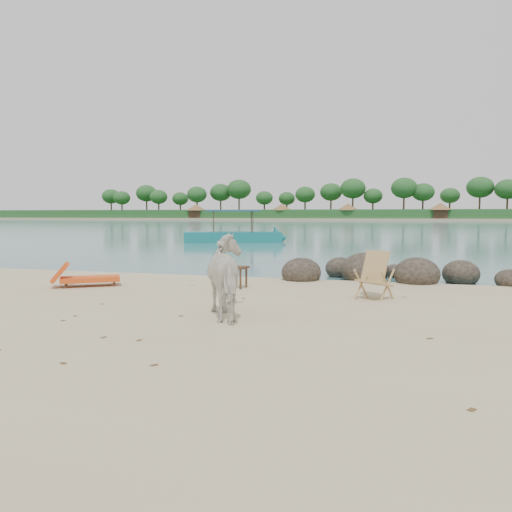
{
  "coord_description": "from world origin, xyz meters",
  "views": [
    {
      "loc": [
        2.82,
        -7.82,
        1.86
      ],
      "look_at": [
        0.05,
        2.0,
        1.0
      ],
      "focal_mm": 35.0,
      "sensor_mm": 36.0,
      "label": 1
    }
  ],
  "objects_px": {
    "side_table": "(234,278)",
    "deck_chair": "(374,277)",
    "boulders": "(382,273)",
    "cow": "(231,277)",
    "boat_near": "(233,216)",
    "lounge_chair": "(90,277)"
  },
  "relations": [
    {
      "from": "cow",
      "to": "deck_chair",
      "type": "relative_size",
      "value": 1.71
    },
    {
      "from": "boulders",
      "to": "deck_chair",
      "type": "relative_size",
      "value": 6.16
    },
    {
      "from": "boulders",
      "to": "deck_chair",
      "type": "bearing_deg",
      "value": -91.27
    },
    {
      "from": "side_table",
      "to": "boat_near",
      "type": "distance_m",
      "value": 21.23
    },
    {
      "from": "boulders",
      "to": "deck_chair",
      "type": "distance_m",
      "value": 3.43
    },
    {
      "from": "side_table",
      "to": "lounge_chair",
      "type": "bearing_deg",
      "value": -159.34
    },
    {
      "from": "boulders",
      "to": "cow",
      "type": "height_order",
      "value": "cow"
    },
    {
      "from": "cow",
      "to": "deck_chair",
      "type": "xyz_separation_m",
      "value": [
        2.39,
        2.57,
        -0.23
      ]
    },
    {
      "from": "deck_chair",
      "to": "cow",
      "type": "bearing_deg",
      "value": -97.92
    },
    {
      "from": "boulders",
      "to": "cow",
      "type": "distance_m",
      "value": 6.5
    },
    {
      "from": "boat_near",
      "to": "deck_chair",
      "type": "bearing_deg",
      "value": -84.55
    },
    {
      "from": "cow",
      "to": "side_table",
      "type": "xyz_separation_m",
      "value": [
        -1.04,
        3.31,
        -0.47
      ]
    },
    {
      "from": "boat_near",
      "to": "boulders",
      "type": "bearing_deg",
      "value": -80.11
    },
    {
      "from": "side_table",
      "to": "deck_chair",
      "type": "relative_size",
      "value": 0.65
    },
    {
      "from": "cow",
      "to": "side_table",
      "type": "distance_m",
      "value": 3.5
    },
    {
      "from": "side_table",
      "to": "boat_near",
      "type": "relative_size",
      "value": 0.09
    },
    {
      "from": "boulders",
      "to": "cow",
      "type": "xyz_separation_m",
      "value": [
        -2.47,
        -5.99,
        0.54
      ]
    },
    {
      "from": "boulders",
      "to": "boat_near",
      "type": "bearing_deg",
      "value": 120.35
    },
    {
      "from": "side_table",
      "to": "boulders",
      "type": "bearing_deg",
      "value": 46.77
    },
    {
      "from": "side_table",
      "to": "deck_chair",
      "type": "distance_m",
      "value": 3.52
    },
    {
      "from": "cow",
      "to": "deck_chair",
      "type": "height_order",
      "value": "cow"
    },
    {
      "from": "side_table",
      "to": "deck_chair",
      "type": "xyz_separation_m",
      "value": [
        3.43,
        -0.74,
        0.25
      ]
    }
  ]
}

